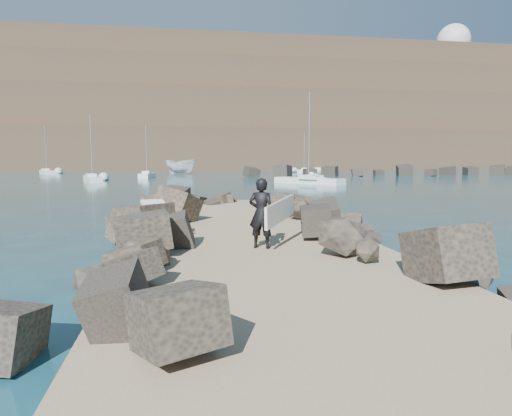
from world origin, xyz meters
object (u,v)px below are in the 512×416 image
object	(u,v)px
surfboard_resting	(160,219)
boat_imported	(181,166)
radome	(453,46)
sailboat_d	(304,171)
surfer_with_board	(264,213)

from	to	relation	value
surfboard_resting	boat_imported	world-z (taller)	boat_imported
boat_imported	radome	distance (m)	127.12
radome	sailboat_d	bearing A→B (deg)	-136.50
boat_imported	radome	size ratio (longest dim) A/B	0.37
surfer_with_board	sailboat_d	xyz separation A→B (m)	(21.22, 73.53, -1.08)
surfboard_resting	boat_imported	xyz separation A→B (m)	(0.66, 69.44, 0.27)
surfer_with_board	radome	distance (m)	176.64
surfboard_resting	boat_imported	size ratio (longest dim) A/B	0.39
surfboard_resting	surfer_with_board	distance (m)	3.34
boat_imported	surfer_with_board	size ratio (longest dim) A/B	3.81
surfboard_resting	boat_imported	bearing A→B (deg)	76.70
surfer_with_board	radome	xyz separation A→B (m)	(94.74, 143.31, 41.13)
surfer_with_board	surfboard_resting	bearing A→B (deg)	138.41
surfer_with_board	radome	size ratio (longest dim) A/B	0.10
boat_imported	sailboat_d	size ratio (longest dim) A/B	0.86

